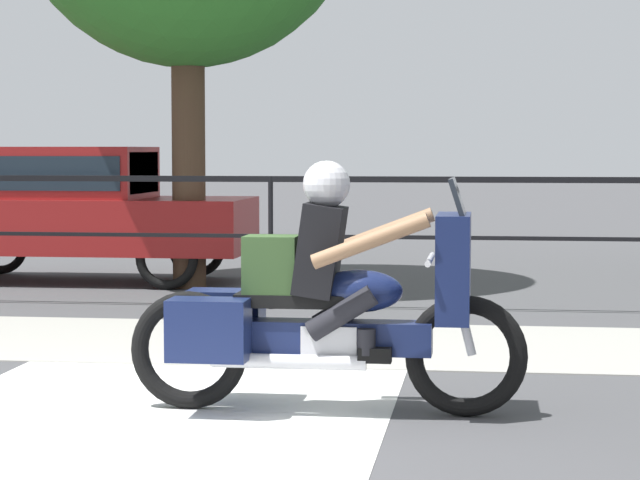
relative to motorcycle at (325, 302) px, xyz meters
name	(u,v)px	position (x,y,z in m)	size (l,w,h in m)	color
ground_plane	(105,432)	(-1.18, -0.69, -0.68)	(120.00, 120.00, 0.00)	#424244
sidewalk_band	(227,341)	(-1.18, 2.71, -0.68)	(44.00, 2.40, 0.01)	#99968E
crosswalk_band	(121,440)	(-1.02, -0.89, -0.68)	(2.88, 6.00, 0.01)	silver
fence_railing	(271,205)	(-1.18, 4.89, 0.37)	(36.00, 0.05, 1.35)	black
motorcycle	(325,302)	(0.00, 0.00, 0.00)	(2.45, 0.76, 1.55)	black
parked_car	(70,205)	(-4.06, 7.17, 0.26)	(4.20, 1.63, 1.65)	maroon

